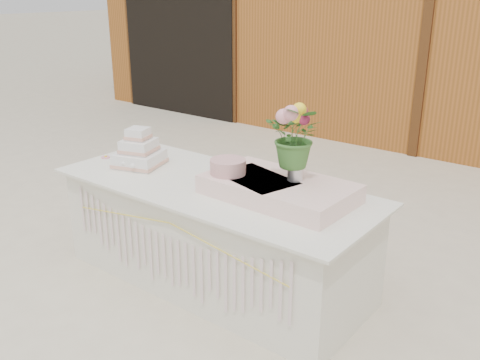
{
  "coord_description": "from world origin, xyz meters",
  "views": [
    {
      "loc": [
        2.33,
        -2.69,
        2.1
      ],
      "look_at": [
        0.0,
        0.3,
        0.72
      ],
      "focal_mm": 40.0,
      "sensor_mm": 36.0,
      "label": 1
    }
  ],
  "objects": [
    {
      "name": "barn",
      "position": [
        -0.01,
        5.99,
        1.68
      ],
      "size": [
        12.6,
        4.6,
        3.3
      ],
      "color": "#995420",
      "rests_on": "ground"
    },
    {
      "name": "pink_cake_stand",
      "position": [
        0.15,
        -0.03,
        0.9
      ],
      "size": [
        0.31,
        0.31,
        0.23
      ],
      "color": "white",
      "rests_on": "cake_table"
    },
    {
      "name": "wedding_cake",
      "position": [
        -0.74,
        -0.03,
        0.87
      ],
      "size": [
        0.42,
        0.42,
        0.3
      ],
      "rotation": [
        0.0,
        0.0,
        0.31
      ],
      "color": "white",
      "rests_on": "cake_table"
    },
    {
      "name": "satin_runner",
      "position": [
        0.5,
        0.08,
        0.83
      ],
      "size": [
        1.0,
        0.6,
        0.12
      ],
      "primitive_type": "cube",
      "rotation": [
        0.0,
        0.0,
        -0.03
      ],
      "color": "#FFD7CD",
      "rests_on": "cake_table"
    },
    {
      "name": "flower_vase",
      "position": [
        0.58,
        0.14,
        0.96
      ],
      "size": [
        0.1,
        0.1,
        0.14
      ],
      "primitive_type": "cylinder",
      "color": "silver",
      "rests_on": "satin_runner"
    },
    {
      "name": "ground",
      "position": [
        0.0,
        0.0,
        0.0
      ],
      "size": [
        80.0,
        80.0,
        0.0
      ],
      "primitive_type": "plane",
      "color": "beige",
      "rests_on": "ground"
    },
    {
      "name": "cake_table",
      "position": [
        0.0,
        -0.0,
        0.39
      ],
      "size": [
        2.4,
        1.0,
        0.77
      ],
      "color": "silver",
      "rests_on": "ground"
    },
    {
      "name": "bouquet",
      "position": [
        0.58,
        0.14,
        1.24
      ],
      "size": [
        0.45,
        0.41,
        0.42
      ],
      "primitive_type": "imported",
      "rotation": [
        0.0,
        0.0,
        0.27
      ],
      "color": "#396C2B",
      "rests_on": "flower_vase"
    },
    {
      "name": "loose_flowers",
      "position": [
        -1.05,
        0.12,
        0.78
      ],
      "size": [
        0.22,
        0.39,
        0.02
      ],
      "primitive_type": null,
      "rotation": [
        0.0,
        0.0,
        -0.2
      ],
      "color": "pink",
      "rests_on": "cake_table"
    }
  ]
}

